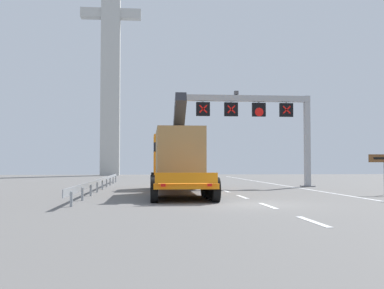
{
  "coord_description": "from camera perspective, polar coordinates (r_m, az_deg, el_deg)",
  "views": [
    {
      "loc": [
        -4.31,
        -19.29,
        1.68
      ],
      "look_at": [
        -1.61,
        9.81,
        2.91
      ],
      "focal_mm": 43.72,
      "sensor_mm": 36.0,
      "label": 1
    }
  ],
  "objects": [
    {
      "name": "ground",
      "position": [
        19.84,
        7.32,
        -7.25
      ],
      "size": [
        112.0,
        112.0,
        0.0
      ],
      "primitive_type": "plane",
      "color": "slate"
    },
    {
      "name": "lane_markings",
      "position": [
        39.45,
        1.65,
        -4.84
      ],
      "size": [
        0.2,
        54.26,
        0.01
      ],
      "color": "silver",
      "rests_on": "ground"
    },
    {
      "name": "edge_line_right",
      "position": [
        33.05,
        13.3,
        -5.25
      ],
      "size": [
        0.2,
        63.0,
        0.01
      ],
      "primitive_type": "cube",
      "color": "silver",
      "rests_on": "ground"
    },
    {
      "name": "overhead_lane_gantry",
      "position": [
        35.13,
        8.6,
        3.71
      ],
      "size": [
        10.08,
        0.9,
        7.08
      ],
      "color": "#9EA0A5",
      "rests_on": "ground"
    },
    {
      "name": "heavy_haul_truck_orange",
      "position": [
        27.85,
        -1.98,
        -1.77
      ],
      "size": [
        3.04,
        14.07,
        5.3
      ],
      "color": "orange",
      "rests_on": "ground"
    },
    {
      "name": "guardrail_left",
      "position": [
        31.48,
        -10.97,
        -4.4
      ],
      "size": [
        0.13,
        28.03,
        0.76
      ],
      "color": "#999EA3",
      "rests_on": "ground"
    },
    {
      "name": "bridge_pylon_distant",
      "position": [
        72.94,
        -9.87,
        12.19
      ],
      "size": [
        9.0,
        2.0,
        39.23
      ],
      "color": "#B7B7B2",
      "rests_on": "ground"
    }
  ]
}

